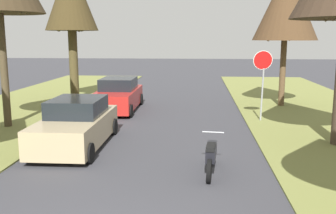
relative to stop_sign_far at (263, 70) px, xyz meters
name	(u,v)px	position (x,y,z in m)	size (l,w,h in m)	color
stop_sign_far	(263,70)	(0.00, 0.00, 0.00)	(0.81, 0.43, 2.96)	#9EA0A5
street_tree_right_mid_b	(286,4)	(1.64, 3.82, 2.99)	(3.23, 3.23, 6.97)	brown
parked_sedan_tan	(77,125)	(-6.63, -4.33, -1.46)	(1.97, 4.42, 1.57)	tan
parked_sedan_red	(118,96)	(-6.60, 2.04, -1.46)	(1.97, 4.42, 1.57)	red
parked_motorcycle	(211,155)	(-2.30, -6.52, -1.70)	(0.60, 2.05, 0.97)	black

